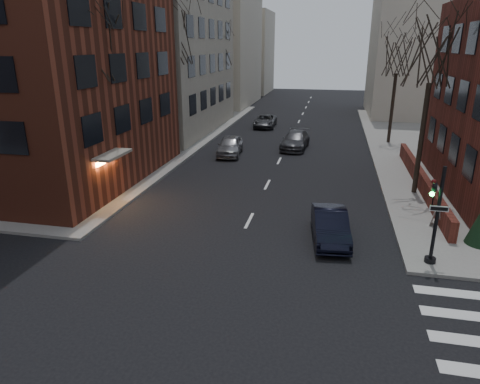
# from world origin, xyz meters

# --- Properties ---
(sidewalk_far_left) EXTENTS (44.00, 44.00, 0.15)m
(sidewalk_far_left) POSITION_xyz_m (-29.00, 30.00, 0.07)
(sidewalk_far_left) COLOR gray
(sidewalk_far_left) RESTS_ON ground
(building_left_brick) EXTENTS (15.00, 15.00, 18.00)m
(building_left_brick) POSITION_xyz_m (-15.50, 16.50, 9.00)
(building_left_brick) COLOR brown
(building_left_brick) RESTS_ON ground
(low_wall_right) EXTENTS (0.35, 16.00, 1.00)m
(low_wall_right) POSITION_xyz_m (9.30, 19.00, 0.65)
(low_wall_right) COLOR maroon
(low_wall_right) RESTS_ON sidewalk_far_right
(building_distant_la) EXTENTS (14.00, 16.00, 18.00)m
(building_distant_la) POSITION_xyz_m (-15.00, 55.00, 9.00)
(building_distant_la) COLOR #BAAE9D
(building_distant_la) RESTS_ON ground
(building_distant_ra) EXTENTS (14.00, 14.00, 16.00)m
(building_distant_ra) POSITION_xyz_m (15.00, 50.00, 8.00)
(building_distant_ra) COLOR #BAAE9D
(building_distant_ra) RESTS_ON ground
(building_distant_lb) EXTENTS (10.00, 12.00, 14.00)m
(building_distant_lb) POSITION_xyz_m (-13.00, 72.00, 7.00)
(building_distant_lb) COLOR #BAAE9D
(building_distant_lb) RESTS_ON ground
(traffic_signal) EXTENTS (0.76, 0.44, 4.00)m
(traffic_signal) POSITION_xyz_m (7.94, 8.99, 1.91)
(traffic_signal) COLOR black
(traffic_signal) RESTS_ON sidewalk_far_right
(tree_left_a) EXTENTS (4.18, 4.18, 10.26)m
(tree_left_a) POSITION_xyz_m (-8.80, 14.00, 8.47)
(tree_left_a) COLOR #2D231C
(tree_left_a) RESTS_ON sidewalk_far_left
(tree_left_b) EXTENTS (4.40, 4.40, 10.80)m
(tree_left_b) POSITION_xyz_m (-8.80, 26.00, 8.91)
(tree_left_b) COLOR #2D231C
(tree_left_b) RESTS_ON sidewalk_far_left
(tree_left_c) EXTENTS (3.96, 3.96, 9.72)m
(tree_left_c) POSITION_xyz_m (-8.80, 40.00, 8.03)
(tree_left_c) COLOR #2D231C
(tree_left_c) RESTS_ON sidewalk_far_left
(tree_right_a) EXTENTS (3.96, 3.96, 9.72)m
(tree_right_a) POSITION_xyz_m (8.80, 18.00, 8.03)
(tree_right_a) COLOR #2D231C
(tree_right_a) RESTS_ON sidewalk_far_right
(tree_right_b) EXTENTS (3.74, 3.74, 9.18)m
(tree_right_b) POSITION_xyz_m (8.80, 32.00, 7.59)
(tree_right_b) COLOR #2D231C
(tree_right_b) RESTS_ON sidewalk_far_right
(streetlamp_near) EXTENTS (0.36, 0.36, 6.28)m
(streetlamp_near) POSITION_xyz_m (-8.20, 22.00, 4.24)
(streetlamp_near) COLOR black
(streetlamp_near) RESTS_ON sidewalk_far_left
(streetlamp_far) EXTENTS (0.36, 0.36, 6.28)m
(streetlamp_far) POSITION_xyz_m (-8.20, 42.00, 4.24)
(streetlamp_far) COLOR black
(streetlamp_far) RESTS_ON sidewalk_far_left
(parked_sedan) EXTENTS (1.96, 4.39, 1.40)m
(parked_sedan) POSITION_xyz_m (4.00, 10.60, 0.70)
(parked_sedan) COLOR black
(parked_sedan) RESTS_ON ground
(car_lane_silver) EXTENTS (2.21, 4.61, 1.52)m
(car_lane_silver) POSITION_xyz_m (-4.12, 25.05, 0.76)
(car_lane_silver) COLOR gray
(car_lane_silver) RESTS_ON ground
(car_lane_gray) EXTENTS (2.37, 5.11, 1.44)m
(car_lane_gray) POSITION_xyz_m (0.80, 28.36, 0.72)
(car_lane_gray) COLOR #38383C
(car_lane_gray) RESTS_ON ground
(car_lane_far) EXTENTS (2.33, 4.78, 1.31)m
(car_lane_far) POSITION_xyz_m (-3.29, 37.76, 0.65)
(car_lane_far) COLOR #3D3E42
(car_lane_far) RESTS_ON ground
(sandwich_board) EXTENTS (0.56, 0.64, 0.86)m
(sandwich_board) POSITION_xyz_m (9.05, 13.06, 0.58)
(sandwich_board) COLOR silver
(sandwich_board) RESTS_ON sidewalk_far_right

